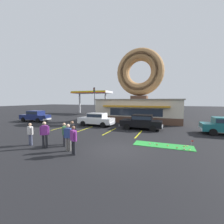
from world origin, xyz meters
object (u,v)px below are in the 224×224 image
(car_white, at_px, (97,119))
(pedestrian_hooded_kid, at_px, (72,131))
(car_black, at_px, (141,121))
(traffic_light_pole, at_px, (94,98))
(car_navy, at_px, (35,116))
(pedestrian_crossing_woman, at_px, (64,133))
(putting_flag_pin, at_px, (192,142))
(trash_bin, at_px, (98,118))
(golf_ball, at_px, (155,143))
(pedestrian_leather_jacket_man, at_px, (45,133))
(pedestrian_clipboard_woman, at_px, (30,133))
(pedestrian_beanie_man, at_px, (74,139))
(pedestrian_blue_sweater_man, at_px, (68,136))

(car_white, distance_m, pedestrian_hooded_kid, 7.80)
(car_black, height_order, traffic_light_pole, traffic_light_pole)
(car_navy, xyz_separation_m, car_white, (10.31, -0.06, 0.00))
(car_navy, relative_size, car_white, 1.01)
(car_white, distance_m, pedestrian_crossing_woman, 8.44)
(putting_flag_pin, bearing_deg, car_navy, 164.13)
(pedestrian_crossing_woman, height_order, trash_bin, pedestrian_crossing_woman)
(golf_ball, relative_size, putting_flag_pin, 0.08)
(trash_bin, relative_size, traffic_light_pole, 0.17)
(putting_flag_pin, bearing_deg, car_black, 128.08)
(pedestrian_leather_jacket_man, xyz_separation_m, traffic_light_pole, (-6.64, 19.58, 2.72))
(golf_ball, distance_m, putting_flag_pin, 2.42)
(car_black, distance_m, pedestrian_hooded_kid, 8.22)
(putting_flag_pin, relative_size, traffic_light_pole, 0.09)
(golf_ball, bearing_deg, pedestrian_crossing_woman, -153.59)
(car_white, distance_m, pedestrian_clipboard_woman, 8.95)
(pedestrian_crossing_woman, bearing_deg, traffic_light_pole, 112.11)
(pedestrian_hooded_kid, xyz_separation_m, pedestrian_beanie_man, (1.44, -1.84, 0.02))
(car_black, xyz_separation_m, pedestrian_hooded_kid, (-3.72, -7.33, 0.06))
(putting_flag_pin, distance_m, pedestrian_blue_sweater_man, 7.99)
(pedestrian_blue_sweater_man, height_order, pedestrian_clipboard_woman, pedestrian_blue_sweater_man)
(car_navy, height_order, pedestrian_leather_jacket_man, pedestrian_leather_jacket_man)
(putting_flag_pin, xyz_separation_m, pedestrian_clipboard_woman, (-10.57, -3.23, 0.43))
(car_black, xyz_separation_m, pedestrian_beanie_man, (-2.28, -9.17, 0.08))
(car_black, bearing_deg, golf_ball, -69.61)
(car_navy, relative_size, pedestrian_clipboard_woman, 2.94)
(pedestrian_beanie_man, relative_size, trash_bin, 1.75)
(pedestrian_crossing_woman, bearing_deg, car_black, 64.24)
(traffic_light_pole, bearing_deg, pedestrian_beanie_man, -65.17)
(car_black, height_order, pedestrian_blue_sweater_man, pedestrian_blue_sweater_man)
(pedestrian_hooded_kid, bearing_deg, pedestrian_beanie_man, -51.94)
(car_navy, distance_m, pedestrian_leather_jacket_man, 14.28)
(car_black, bearing_deg, car_white, 177.71)
(pedestrian_crossing_woman, bearing_deg, pedestrian_beanie_man, -35.67)
(golf_ball, distance_m, trash_bin, 12.82)
(car_navy, xyz_separation_m, traffic_light_pole, (4.41, 10.54, 2.84))
(putting_flag_pin, bearing_deg, traffic_light_pole, 134.15)
(golf_ball, distance_m, pedestrian_clipboard_woman, 8.97)
(car_white, xyz_separation_m, pedestrian_hooded_kid, (1.91, -7.56, 0.06))
(car_white, relative_size, car_black, 1.01)
(car_black, relative_size, traffic_light_pole, 0.79)
(car_navy, height_order, pedestrian_hooded_kid, pedestrian_hooded_kid)
(pedestrian_blue_sweater_man, bearing_deg, car_black, 71.09)
(car_white, height_order, pedestrian_blue_sweater_man, pedestrian_blue_sweater_man)
(car_white, relative_size, pedestrian_clipboard_woman, 2.92)
(pedestrian_leather_jacket_man, relative_size, pedestrian_crossing_woman, 1.08)
(pedestrian_leather_jacket_man, height_order, pedestrian_beanie_man, pedestrian_leather_jacket_man)
(pedestrian_clipboard_woman, distance_m, pedestrian_crossing_woman, 2.50)
(car_white, bearing_deg, pedestrian_clipboard_woman, -94.19)
(pedestrian_leather_jacket_man, relative_size, traffic_light_pole, 0.30)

